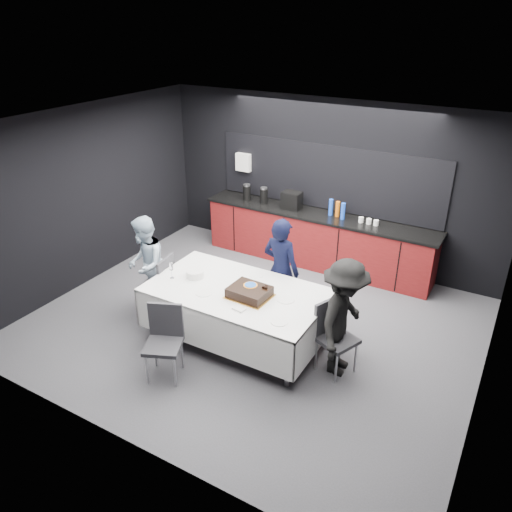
% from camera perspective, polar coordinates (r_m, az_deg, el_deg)
% --- Properties ---
extents(ground, '(6.00, 6.00, 0.00)m').
position_cam_1_polar(ground, '(7.18, -0.40, -7.83)').
color(ground, '#48484E').
rests_on(ground, ground).
extents(room_shell, '(6.04, 5.04, 2.82)m').
position_cam_1_polar(room_shell, '(6.33, -0.45, 6.22)').
color(room_shell, white).
rests_on(room_shell, ground).
extents(kitchenette, '(4.10, 0.64, 2.05)m').
position_cam_1_polar(kitchenette, '(8.67, 6.91, 2.41)').
color(kitchenette, '#5D0E10').
rests_on(kitchenette, ground).
extents(party_table, '(2.32, 1.32, 0.78)m').
position_cam_1_polar(party_table, '(6.55, -2.19, -4.90)').
color(party_table, '#99999E').
rests_on(party_table, ground).
extents(cake_assembly, '(0.55, 0.45, 0.17)m').
position_cam_1_polar(cake_assembly, '(6.29, -0.75, -4.15)').
color(cake_assembly, gold).
rests_on(cake_assembly, party_table).
extents(plate_stack, '(0.24, 0.24, 0.10)m').
position_cam_1_polar(plate_stack, '(6.79, -6.98, -2.01)').
color(plate_stack, white).
rests_on(plate_stack, party_table).
extents(loose_plate_near, '(0.22, 0.22, 0.01)m').
position_cam_1_polar(loose_plate_near, '(6.43, -6.00, -4.18)').
color(loose_plate_near, white).
rests_on(loose_plate_near, party_table).
extents(loose_plate_right_a, '(0.22, 0.22, 0.01)m').
position_cam_1_polar(loose_plate_right_a, '(6.26, 3.42, -4.99)').
color(loose_plate_right_a, white).
rests_on(loose_plate_right_a, party_table).
extents(loose_plate_right_b, '(0.21, 0.21, 0.01)m').
position_cam_1_polar(loose_plate_right_b, '(5.85, 2.66, -7.49)').
color(loose_plate_right_b, white).
rests_on(loose_plate_right_b, party_table).
extents(loose_plate_far, '(0.19, 0.19, 0.01)m').
position_cam_1_polar(loose_plate_far, '(6.81, 0.00, -2.17)').
color(loose_plate_far, white).
rests_on(loose_plate_far, party_table).
extents(fork_pile, '(0.17, 0.12, 0.02)m').
position_cam_1_polar(fork_pile, '(6.06, -1.97, -6.06)').
color(fork_pile, white).
rests_on(fork_pile, party_table).
extents(champagne_flute, '(0.06, 0.06, 0.22)m').
position_cam_1_polar(champagne_flute, '(6.77, -9.67, -1.30)').
color(champagne_flute, white).
rests_on(champagne_flute, party_table).
extents(chair_left, '(0.48, 0.48, 0.92)m').
position_cam_1_polar(chair_left, '(7.29, -10.86, -2.88)').
color(chair_left, '#2D2D32').
rests_on(chair_left, ground).
extents(chair_right, '(0.55, 0.55, 0.92)m').
position_cam_1_polar(chair_right, '(6.19, 8.77, -8.48)').
color(chair_right, '#2D2D32').
rests_on(chair_right, ground).
extents(chair_near, '(0.55, 0.55, 0.92)m').
position_cam_1_polar(chair_near, '(6.13, -10.41, -8.99)').
color(chair_near, '#2D2D32').
rests_on(chair_near, ground).
extents(person_center, '(0.60, 0.43, 1.55)m').
position_cam_1_polar(person_center, '(6.96, 2.87, -1.62)').
color(person_center, black).
rests_on(person_center, ground).
extents(person_left, '(0.84, 0.89, 1.45)m').
position_cam_1_polar(person_left, '(7.39, -12.49, -0.95)').
color(person_left, '#ABC2D7').
rests_on(person_left, ground).
extents(person_right, '(0.60, 1.00, 1.51)m').
position_cam_1_polar(person_right, '(6.04, 9.96, -7.02)').
color(person_right, black).
rests_on(person_right, ground).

